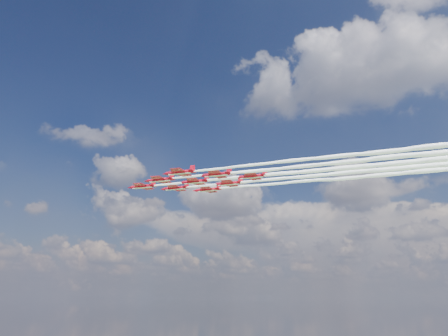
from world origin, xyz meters
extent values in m
cylinder|color=red|center=(-27.87, -2.27, 87.00)|extent=(9.05, 2.89, 1.23)
cone|color=red|center=(-33.38, -3.33, 87.00)|extent=(2.44, 1.63, 1.23)
cone|color=red|center=(-22.69, -1.29, 87.00)|extent=(1.86, 1.42, 1.12)
ellipsoid|color=black|center=(-30.07, -2.70, 87.51)|extent=(2.48, 1.44, 0.80)
cube|color=red|center=(-27.32, -2.17, 86.95)|extent=(5.46, 10.81, 0.16)
cube|color=red|center=(-23.46, -1.43, 87.00)|extent=(2.30, 4.26, 0.13)
cube|color=red|center=(-23.24, -1.39, 88.01)|extent=(1.79, 0.49, 2.02)
cube|color=white|center=(-27.87, -2.27, 86.44)|extent=(8.46, 2.57, 0.13)
cylinder|color=red|center=(-15.87, -6.67, 87.00)|extent=(9.05, 2.89, 1.23)
cone|color=red|center=(-21.38, -7.72, 87.00)|extent=(2.44, 1.63, 1.23)
cone|color=red|center=(-10.69, -5.68, 87.00)|extent=(1.86, 1.42, 1.12)
ellipsoid|color=black|center=(-18.07, -7.09, 87.51)|extent=(2.48, 1.44, 0.80)
cube|color=red|center=(-15.31, -6.57, 86.95)|extent=(5.46, 10.81, 0.16)
cube|color=red|center=(-11.46, -5.83, 87.00)|extent=(2.30, 4.26, 0.13)
cube|color=red|center=(-11.24, -5.79, 88.01)|extent=(1.79, 0.49, 2.02)
cube|color=white|center=(-15.87, -6.67, 86.44)|extent=(8.46, 2.57, 0.13)
cylinder|color=red|center=(-18.33, 6.23, 87.00)|extent=(9.05, 2.89, 1.23)
cone|color=red|center=(-23.84, 5.18, 87.00)|extent=(2.44, 1.63, 1.23)
cone|color=red|center=(-13.15, 7.22, 87.00)|extent=(1.86, 1.42, 1.12)
ellipsoid|color=black|center=(-20.53, 5.81, 87.51)|extent=(2.48, 1.44, 0.80)
cube|color=red|center=(-17.78, 6.34, 86.95)|extent=(5.46, 10.81, 0.16)
cube|color=red|center=(-13.92, 7.07, 87.00)|extent=(2.30, 4.26, 0.13)
cube|color=red|center=(-13.70, 7.11, 88.01)|extent=(1.79, 0.49, 2.02)
cube|color=white|center=(-18.33, 6.23, 86.44)|extent=(8.46, 2.57, 0.13)
cylinder|color=red|center=(-3.86, -11.07, 87.00)|extent=(9.05, 2.89, 1.23)
cone|color=red|center=(-9.37, -12.12, 87.00)|extent=(2.44, 1.63, 1.23)
cone|color=red|center=(1.32, -10.08, 87.00)|extent=(1.86, 1.42, 1.12)
ellipsoid|color=black|center=(-6.07, -11.49, 87.51)|extent=(2.48, 1.44, 0.80)
cube|color=red|center=(-3.31, -10.96, 86.95)|extent=(5.46, 10.81, 0.16)
cube|color=red|center=(0.55, -10.22, 87.00)|extent=(2.30, 4.26, 0.13)
cube|color=red|center=(0.77, -10.18, 88.01)|extent=(1.79, 0.49, 2.02)
cube|color=white|center=(-3.86, -11.07, 86.44)|extent=(8.46, 2.57, 0.13)
cylinder|color=red|center=(-6.32, 1.84, 87.00)|extent=(9.05, 2.89, 1.23)
cone|color=red|center=(-11.83, 0.78, 87.00)|extent=(2.44, 1.63, 1.23)
cone|color=red|center=(-1.14, 2.82, 87.00)|extent=(1.86, 1.42, 1.12)
ellipsoid|color=black|center=(-8.53, 1.41, 87.51)|extent=(2.48, 1.44, 0.80)
cube|color=red|center=(-5.77, 1.94, 86.95)|extent=(5.46, 10.81, 0.16)
cube|color=red|center=(-1.91, 2.68, 87.00)|extent=(2.30, 4.26, 0.13)
cube|color=red|center=(-1.69, 2.72, 88.01)|extent=(1.79, 0.49, 2.02)
cube|color=white|center=(-6.32, 1.84, 86.44)|extent=(8.46, 2.57, 0.13)
cylinder|color=red|center=(-8.78, 14.74, 87.00)|extent=(9.05, 2.89, 1.23)
cone|color=red|center=(-14.29, 13.69, 87.00)|extent=(2.44, 1.63, 1.23)
cone|color=red|center=(-3.60, 15.72, 87.00)|extent=(1.86, 1.42, 1.12)
ellipsoid|color=black|center=(-10.99, 14.32, 87.51)|extent=(2.48, 1.44, 0.80)
cube|color=red|center=(-8.23, 14.84, 86.95)|extent=(5.46, 10.81, 0.16)
cube|color=red|center=(-4.37, 15.58, 87.00)|extent=(2.30, 4.26, 0.13)
cube|color=red|center=(-4.15, 15.62, 88.01)|extent=(1.79, 0.49, 2.02)
cube|color=white|center=(-8.78, 14.74, 86.44)|extent=(8.46, 2.57, 0.13)
cylinder|color=red|center=(5.68, -2.56, 87.00)|extent=(9.05, 2.89, 1.23)
cone|color=red|center=(0.17, -3.61, 87.00)|extent=(2.44, 1.63, 1.23)
cone|color=red|center=(10.86, -1.57, 87.00)|extent=(1.86, 1.42, 1.12)
ellipsoid|color=black|center=(3.48, -2.98, 87.51)|extent=(2.48, 1.44, 0.80)
cube|color=red|center=(6.23, -2.45, 86.95)|extent=(5.46, 10.81, 0.16)
cube|color=red|center=(10.09, -1.72, 87.00)|extent=(2.30, 4.26, 0.13)
cube|color=red|center=(10.31, -1.68, 88.01)|extent=(1.79, 0.49, 2.02)
cube|color=white|center=(5.68, -2.56, 86.44)|extent=(8.46, 2.57, 0.13)
cylinder|color=red|center=(3.22, 10.34, 87.00)|extent=(9.05, 2.89, 1.23)
cone|color=red|center=(-2.29, 9.29, 87.00)|extent=(2.44, 1.63, 1.23)
cone|color=red|center=(8.40, 11.33, 87.00)|extent=(1.86, 1.42, 1.12)
ellipsoid|color=black|center=(1.02, 9.92, 87.51)|extent=(2.48, 1.44, 0.80)
cube|color=red|center=(3.77, 10.45, 86.95)|extent=(5.46, 10.81, 0.16)
cube|color=red|center=(7.63, 11.18, 87.00)|extent=(2.30, 4.26, 0.13)
cube|color=red|center=(7.85, 11.22, 88.01)|extent=(1.79, 0.49, 2.02)
cube|color=white|center=(3.22, 10.34, 86.44)|extent=(8.46, 2.57, 0.13)
cylinder|color=red|center=(15.23, 5.95, 87.00)|extent=(9.05, 2.89, 1.23)
cone|color=red|center=(9.72, 4.89, 87.00)|extent=(2.44, 1.63, 1.23)
cone|color=red|center=(20.41, 6.93, 87.00)|extent=(1.86, 1.42, 1.12)
ellipsoid|color=black|center=(13.02, 5.53, 87.51)|extent=(2.48, 1.44, 0.80)
cube|color=red|center=(15.78, 6.05, 86.95)|extent=(5.46, 10.81, 0.16)
cube|color=red|center=(19.64, 6.79, 87.00)|extent=(2.30, 4.26, 0.13)
cube|color=red|center=(19.86, 6.83, 88.01)|extent=(1.79, 0.49, 2.02)
cube|color=white|center=(15.23, 5.95, 86.44)|extent=(8.46, 2.57, 0.13)
camera|label=1|loc=(81.39, -127.66, 45.57)|focal=35.00mm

